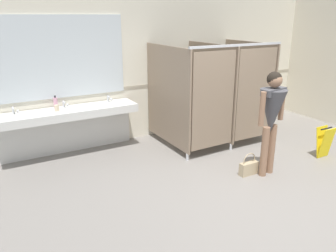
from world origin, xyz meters
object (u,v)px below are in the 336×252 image
soap_dispenser (56,103)px  paper_cup (57,108)px  person_standing (272,112)px  wet_floor_sign (324,142)px  handbag (249,168)px

soap_dispenser → paper_cup: bearing=-98.2°
person_standing → wet_floor_sign: person_standing is taller
person_standing → wet_floor_sign: 1.55m
handbag → paper_cup: paper_cup is taller
handbag → wet_floor_sign: (1.62, -0.13, 0.17)m
paper_cup → wet_floor_sign: bearing=-28.9°
person_standing → soap_dispenser: 3.58m
soap_dispenser → wet_floor_sign: soap_dispenser is taller
person_standing → wet_floor_sign: bearing=-0.6°
handbag → soap_dispenser: size_ratio=1.62×
person_standing → wet_floor_sign: (1.36, -0.01, -0.74)m
handbag → wet_floor_sign: size_ratio=0.66×
person_standing → paper_cup: person_standing is taller
wet_floor_sign → person_standing: bearing=179.4°
handbag → soap_dispenser: (-2.38, 2.30, 0.84)m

